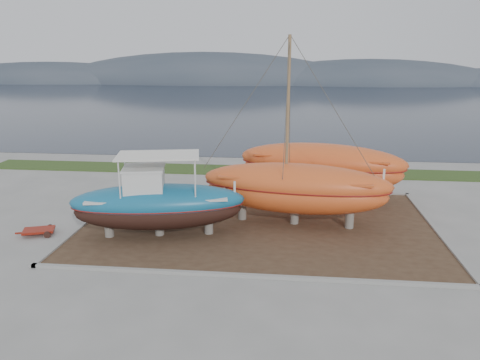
# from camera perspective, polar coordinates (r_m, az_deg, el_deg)

# --- Properties ---
(ground) EXTENTS (140.00, 140.00, 0.00)m
(ground) POSITION_cam_1_polar(r_m,az_deg,el_deg) (21.25, 1.43, -9.23)
(ground) COLOR gray
(ground) RESTS_ON ground
(dirt_patch) EXTENTS (18.00, 12.00, 0.06)m
(dirt_patch) POSITION_cam_1_polar(r_m,az_deg,el_deg) (24.93, 2.18, -5.37)
(dirt_patch) COLOR #422D1E
(dirt_patch) RESTS_ON ground
(curb_frame) EXTENTS (18.60, 12.60, 0.15)m
(curb_frame) POSITION_cam_1_polar(r_m,az_deg,el_deg) (24.91, 2.18, -5.27)
(curb_frame) COLOR gray
(curb_frame) RESTS_ON ground
(grass_strip) EXTENTS (44.00, 3.00, 0.08)m
(grass_strip) POSITION_cam_1_polar(r_m,az_deg,el_deg) (35.90, 3.43, 1.11)
(grass_strip) COLOR #284219
(grass_strip) RESTS_ON ground
(sea) EXTENTS (260.00, 100.00, 0.04)m
(sea) POSITION_cam_1_polar(r_m,az_deg,el_deg) (89.72, 5.10, 9.60)
(sea) COLOR black
(sea) RESTS_ON ground
(mountain_ridge) EXTENTS (200.00, 36.00, 20.00)m
(mountain_ridge) POSITION_cam_1_polar(r_m,az_deg,el_deg) (144.55, 5.52, 11.74)
(mountain_ridge) COLOR #333D49
(mountain_ridge) RESTS_ON ground
(blue_caique) EXTENTS (8.82, 4.22, 4.08)m
(blue_caique) POSITION_cam_1_polar(r_m,az_deg,el_deg) (23.07, -9.99, -1.88)
(blue_caique) COLOR #16648D
(blue_caique) RESTS_ON dirt_patch
(white_dinghy) EXTENTS (3.94, 2.45, 1.11)m
(white_dinghy) POSITION_cam_1_polar(r_m,az_deg,el_deg) (27.11, -9.96, -2.56)
(white_dinghy) COLOR silver
(white_dinghy) RESTS_ON dirt_patch
(orange_sailboat) EXTENTS (10.13, 4.14, 9.60)m
(orange_sailboat) POSITION_cam_1_polar(r_m,az_deg,el_deg) (23.85, 6.98, 5.62)
(orange_sailboat) COLOR #D85421
(orange_sailboat) RESTS_ON dirt_patch
(orange_bare_hull) EXTENTS (10.57, 5.04, 3.33)m
(orange_bare_hull) POSITION_cam_1_polar(r_m,az_deg,el_deg) (29.12, 9.81, 0.97)
(orange_bare_hull) COLOR #D85421
(orange_bare_hull) RESTS_ON dirt_patch
(red_trailer) EXTENTS (2.44, 1.77, 0.31)m
(red_trailer) POSITION_cam_1_polar(r_m,az_deg,el_deg) (25.54, -23.31, -5.85)
(red_trailer) COLOR maroon
(red_trailer) RESTS_ON ground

